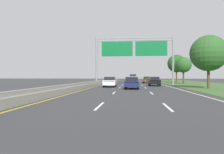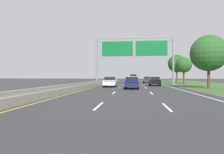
# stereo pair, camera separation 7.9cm
# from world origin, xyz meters

# --- Properties ---
(ground_plane) EXTENTS (220.00, 220.00, 0.00)m
(ground_plane) POSITION_xyz_m (0.00, 35.00, 0.00)
(ground_plane) COLOR #333335
(lane_striping) EXTENTS (11.96, 106.00, 0.01)m
(lane_striping) POSITION_xyz_m (0.00, 34.54, 0.00)
(lane_striping) COLOR white
(lane_striping) RESTS_ON ground
(grass_verge_right) EXTENTS (14.00, 110.00, 0.02)m
(grass_verge_right) POSITION_xyz_m (13.95, 35.00, 0.01)
(grass_verge_right) COLOR #3D602D
(grass_verge_right) RESTS_ON ground
(median_barrier_concrete) EXTENTS (0.60, 110.00, 0.85)m
(median_barrier_concrete) POSITION_xyz_m (-6.60, 35.00, 0.35)
(median_barrier_concrete) COLOR #99968E
(median_barrier_concrete) RESTS_ON ground
(overhead_sign_gantry) EXTENTS (15.06, 0.42, 9.28)m
(overhead_sign_gantry) POSITION_xyz_m (0.30, 38.45, 6.58)
(overhead_sign_gantry) COLOR gray
(overhead_sign_gantry) RESTS_ON ground
(pickup_truck_silver) EXTENTS (2.12, 5.44, 2.20)m
(pickup_truck_silver) POSITION_xyz_m (0.16, 55.09, 1.07)
(pickup_truck_silver) COLOR #B2B5BA
(pickup_truck_silver) RESTS_ON ground
(car_white_left_lane_sedan) EXTENTS (1.94, 4.45, 1.57)m
(car_white_left_lane_sedan) POSITION_xyz_m (-3.47, 30.51, 0.82)
(car_white_left_lane_sedan) COLOR silver
(car_white_left_lane_sedan) RESTS_ON ground
(car_gold_right_lane_sedan) EXTENTS (1.88, 4.42, 1.57)m
(car_gold_right_lane_sedan) POSITION_xyz_m (3.59, 51.07, 0.82)
(car_gold_right_lane_sedan) COLOR #A38438
(car_gold_right_lane_sedan) RESTS_ON ground
(car_black_right_lane_sedan) EXTENTS (1.90, 4.43, 1.57)m
(car_black_right_lane_sedan) POSITION_xyz_m (3.77, 35.10, 0.82)
(car_black_right_lane_sedan) COLOR black
(car_black_right_lane_sedan) RESTS_ON ground
(car_navy_centre_lane_sedan) EXTENTS (1.94, 4.45, 1.57)m
(car_navy_centre_lane_sedan) POSITION_xyz_m (-0.07, 26.27, 0.82)
(car_navy_centre_lane_sedan) COLOR #161E47
(car_navy_centre_lane_sedan) RESTS_ON ground
(roadside_tree_mid) EXTENTS (4.81, 4.81, 7.14)m
(roadside_tree_mid) POSITION_xyz_m (10.10, 27.49, 4.72)
(roadside_tree_mid) COLOR #4C3823
(roadside_tree_mid) RESTS_ON ground
(roadside_tree_far) EXTENTS (3.41, 3.41, 5.85)m
(roadside_tree_far) POSITION_xyz_m (11.05, 44.60, 4.12)
(roadside_tree_far) COLOR #4C3823
(roadside_tree_far) RESTS_ON ground
(roadside_tree_distant) EXTENTS (4.82, 4.82, 7.51)m
(roadside_tree_distant) POSITION_xyz_m (11.93, 55.63, 5.09)
(roadside_tree_distant) COLOR #4C3823
(roadside_tree_distant) RESTS_ON ground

